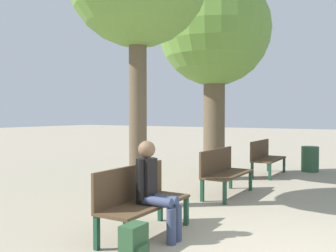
% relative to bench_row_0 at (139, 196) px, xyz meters
% --- Properties ---
extents(bench_row_0, '(0.54, 1.53, 0.93)m').
position_rel_bench_row_0_xyz_m(bench_row_0, '(0.00, 0.00, 0.00)').
color(bench_row_0, '#4C3823').
rests_on(bench_row_0, ground_plane).
extents(bench_row_1, '(0.54, 1.53, 0.93)m').
position_rel_bench_row_0_xyz_m(bench_row_1, '(0.00, 2.92, 0.00)').
color(bench_row_1, '#4C3823').
rests_on(bench_row_1, ground_plane).
extents(bench_row_2, '(0.54, 1.53, 0.93)m').
position_rel_bench_row_0_xyz_m(bench_row_2, '(0.00, 5.84, 0.00)').
color(bench_row_2, '#4C3823').
rests_on(bench_row_2, ground_plane).
extents(tree_row_1, '(2.79, 2.79, 5.15)m').
position_rel_bench_row_0_xyz_m(tree_row_1, '(-0.93, 4.58, 3.14)').
color(tree_row_1, brown).
rests_on(tree_row_1, ground_plane).
extents(person_seated, '(0.60, 0.34, 1.29)m').
position_rel_bench_row_0_xyz_m(person_seated, '(0.25, -0.02, 0.16)').
color(person_seated, '#384260').
rests_on(person_seated, ground_plane).
extents(backpack, '(0.23, 0.29, 0.48)m').
position_rel_bench_row_0_xyz_m(backpack, '(0.60, -0.94, -0.29)').
color(backpack, '#284C2D').
rests_on(backpack, ground_plane).
extents(trash_bin, '(0.48, 0.48, 0.72)m').
position_rel_bench_row_0_xyz_m(trash_bin, '(0.92, 7.13, -0.17)').
color(trash_bin, '#2D5138').
rests_on(trash_bin, ground_plane).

